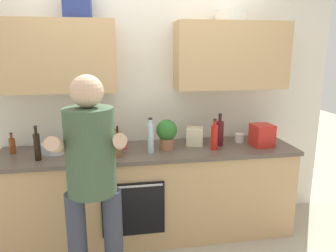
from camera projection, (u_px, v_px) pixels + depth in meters
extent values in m
plane|color=#B2A893|center=(151.00, 233.00, 3.28)|extent=(12.00, 12.00, 0.00)
cube|color=silver|center=(145.00, 107.00, 3.33)|extent=(4.00, 0.06, 2.50)
cube|color=tan|center=(54.00, 56.00, 2.89)|extent=(1.11, 0.32, 0.65)
cube|color=tan|center=(231.00, 56.00, 3.16)|extent=(1.11, 0.32, 0.65)
cylinder|color=silver|center=(231.00, 16.00, 3.07)|extent=(0.30, 0.30, 0.10)
cube|color=navy|center=(77.00, 5.00, 2.82)|extent=(0.24, 0.20, 0.24)
cube|color=tan|center=(150.00, 195.00, 3.18)|extent=(2.80, 0.60, 0.86)
cube|color=brown|center=(150.00, 152.00, 3.07)|extent=(2.84, 0.64, 0.04)
cube|color=black|center=(133.00, 209.00, 2.84)|extent=(0.56, 0.02, 0.50)
cylinder|color=silver|center=(133.00, 187.00, 2.77)|extent=(0.52, 0.02, 0.02)
cylinder|color=#383D4C|center=(78.00, 247.00, 2.34)|extent=(0.14, 0.14, 0.85)
cylinder|color=#383D4C|center=(114.00, 243.00, 2.39)|extent=(0.14, 0.14, 0.85)
cylinder|color=#3F593F|center=(90.00, 151.00, 2.19)|extent=(0.34, 0.34, 0.61)
sphere|color=#D8AD8C|center=(87.00, 91.00, 2.10)|extent=(0.22, 0.22, 0.22)
cylinder|color=#D8AD8C|center=(56.00, 145.00, 2.02)|extent=(0.09, 0.31, 0.19)
cylinder|color=#D8AD8C|center=(120.00, 142.00, 2.09)|extent=(0.09, 0.31, 0.19)
cylinder|color=#198C33|center=(87.00, 141.00, 3.05)|extent=(0.06, 0.06, 0.17)
cylinder|color=#198C33|center=(86.00, 129.00, 3.03)|extent=(0.02, 0.02, 0.06)
cylinder|color=black|center=(86.00, 126.00, 3.02)|extent=(0.03, 0.03, 0.01)
cylinder|color=#471419|center=(219.00, 134.00, 3.17)|extent=(0.08, 0.08, 0.25)
cylinder|color=#471419|center=(220.00, 118.00, 3.13)|extent=(0.03, 0.03, 0.06)
cylinder|color=black|center=(220.00, 114.00, 3.12)|extent=(0.04, 0.04, 0.02)
cylinder|color=olive|center=(110.00, 140.00, 2.99)|extent=(0.05, 0.05, 0.23)
cylinder|color=olive|center=(109.00, 126.00, 2.96)|extent=(0.02, 0.02, 0.03)
cylinder|color=black|center=(109.00, 124.00, 2.96)|extent=(0.02, 0.02, 0.01)
cylinder|color=silver|center=(151.00, 138.00, 2.95)|extent=(0.06, 0.06, 0.27)
cylinder|color=silver|center=(151.00, 122.00, 2.92)|extent=(0.03, 0.03, 0.04)
cylinder|color=black|center=(151.00, 119.00, 2.91)|extent=(0.04, 0.04, 0.02)
cylinder|color=brown|center=(12.00, 146.00, 2.93)|extent=(0.05, 0.05, 0.14)
cylinder|color=brown|center=(11.00, 136.00, 2.91)|extent=(0.02, 0.02, 0.04)
cylinder|color=black|center=(11.00, 133.00, 2.90)|extent=(0.03, 0.03, 0.01)
cylinder|color=black|center=(37.00, 147.00, 2.75)|extent=(0.05, 0.05, 0.24)
cylinder|color=black|center=(36.00, 131.00, 2.71)|extent=(0.02, 0.02, 0.06)
cylinder|color=black|center=(35.00, 127.00, 2.70)|extent=(0.03, 0.03, 0.01)
cylinder|color=red|center=(214.00, 138.00, 3.04)|extent=(0.07, 0.07, 0.24)
cylinder|color=red|center=(215.00, 123.00, 3.00)|extent=(0.03, 0.03, 0.05)
cylinder|color=black|center=(215.00, 120.00, 3.00)|extent=(0.03, 0.03, 0.01)
cylinder|color=#8C4C14|center=(114.00, 138.00, 3.15)|extent=(0.06, 0.06, 0.18)
cylinder|color=#8C4C14|center=(113.00, 126.00, 3.13)|extent=(0.02, 0.02, 0.05)
cylinder|color=black|center=(113.00, 123.00, 3.12)|extent=(0.03, 0.03, 0.01)
cylinder|color=#33598C|center=(83.00, 152.00, 2.83)|extent=(0.07, 0.07, 0.09)
cylinder|color=white|center=(239.00, 138.00, 3.30)|extent=(0.09, 0.09, 0.09)
cylinder|color=#BF4C47|center=(124.00, 144.00, 3.07)|extent=(0.07, 0.07, 0.10)
cylinder|color=silver|center=(55.00, 148.00, 2.98)|extent=(0.24, 0.24, 0.09)
cube|color=brown|center=(116.00, 145.00, 2.86)|extent=(0.10, 0.14, 0.21)
cylinder|color=black|center=(114.00, 130.00, 2.81)|extent=(0.02, 0.02, 0.06)
cylinder|color=black|center=(117.00, 129.00, 2.85)|extent=(0.02, 0.02, 0.06)
cylinder|color=#9E6647|center=(167.00, 144.00, 3.06)|extent=(0.13, 0.13, 0.11)
sphere|color=#2D6B28|center=(167.00, 130.00, 3.03)|extent=(0.20, 0.20, 0.20)
cube|color=red|center=(262.00, 135.00, 3.16)|extent=(0.21, 0.21, 0.22)
cube|color=beige|center=(195.00, 136.00, 3.22)|extent=(0.21, 0.22, 0.17)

